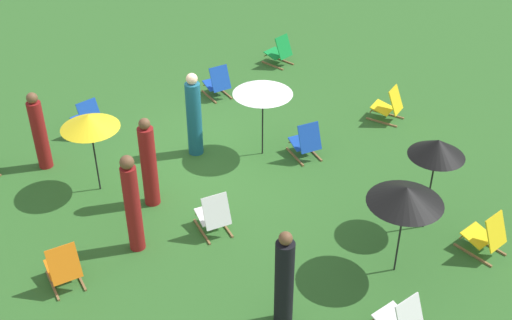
% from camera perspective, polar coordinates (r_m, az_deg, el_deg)
% --- Properties ---
extents(ground_plane, '(40.00, 40.00, 0.00)m').
position_cam_1_polar(ground_plane, '(13.89, -3.31, 0.32)').
color(ground_plane, '#2D6026').
extents(deckchair_2, '(0.49, 0.77, 0.83)m').
position_cam_1_polar(deckchair_2, '(14.98, -14.57, 3.54)').
color(deckchair_2, olive).
rests_on(deckchair_2, ground).
extents(deckchair_3, '(0.63, 0.84, 0.83)m').
position_cam_1_polar(deckchair_3, '(11.07, -16.53, -8.97)').
color(deckchair_3, olive).
rests_on(deckchair_3, ground).
extents(deckchair_4, '(0.61, 0.84, 0.83)m').
position_cam_1_polar(deckchair_4, '(16.07, -3.39, 6.76)').
color(deckchair_4, olive).
rests_on(deckchair_4, ground).
extents(deckchair_5, '(0.67, 0.86, 0.83)m').
position_cam_1_polar(deckchair_5, '(15.33, 11.57, 4.69)').
color(deckchair_5, olive).
rests_on(deckchair_5, ground).
extents(deckchair_6, '(0.67, 0.86, 0.83)m').
position_cam_1_polar(deckchair_6, '(11.68, -3.73, -4.82)').
color(deckchair_6, olive).
rests_on(deckchair_6, ground).
extents(deckchair_7, '(0.53, 0.80, 0.83)m').
position_cam_1_polar(deckchair_7, '(10.06, 12.57, -13.55)').
color(deckchair_7, olive).
rests_on(deckchair_7, ground).
extents(deckchair_8, '(0.55, 0.80, 0.83)m').
position_cam_1_polar(deckchair_8, '(17.72, 2.07, 9.47)').
color(deckchair_8, olive).
rests_on(deckchair_8, ground).
extents(deckchair_9, '(0.68, 0.87, 0.83)m').
position_cam_1_polar(deckchair_9, '(13.71, 4.39, 1.61)').
color(deckchair_9, olive).
rests_on(deckchair_9, ground).
extents(deckchair_10, '(0.50, 0.77, 0.83)m').
position_cam_1_polar(deckchair_10, '(11.88, 19.53, -6.27)').
color(deckchair_10, olive).
rests_on(deckchair_10, ground).
extents(umbrella_0, '(1.11, 1.11, 1.69)m').
position_cam_1_polar(umbrella_0, '(12.45, -14.39, 3.29)').
color(umbrella_0, black).
rests_on(umbrella_0, ground).
extents(umbrella_1, '(1.22, 1.22, 1.71)m').
position_cam_1_polar(umbrella_1, '(10.38, 13.01, -3.01)').
color(umbrella_1, black).
rests_on(umbrella_1, ground).
extents(umbrella_2, '(0.97, 0.97, 1.87)m').
position_cam_1_polar(umbrella_2, '(11.39, 15.61, 1.01)').
color(umbrella_2, black).
rests_on(umbrella_2, ground).
extents(umbrella_3, '(1.23, 1.23, 1.75)m').
position_cam_1_polar(umbrella_3, '(13.17, 0.60, 6.40)').
color(umbrella_3, black).
rests_on(umbrella_3, ground).
extents(person_0, '(0.41, 0.41, 1.71)m').
position_cam_1_polar(person_0, '(13.83, -18.45, 2.32)').
color(person_0, maroon).
rests_on(person_0, ground).
extents(person_1, '(0.39, 0.39, 1.91)m').
position_cam_1_polar(person_1, '(11.15, -10.77, -3.87)').
color(person_1, maroon).
rests_on(person_1, ground).
extents(person_2, '(0.40, 0.40, 1.76)m').
position_cam_1_polar(person_2, '(9.73, 2.49, -10.56)').
color(person_2, black).
rests_on(person_2, ground).
extents(person_3, '(0.36, 0.36, 1.87)m').
position_cam_1_polar(person_3, '(13.60, -5.45, 3.84)').
color(person_3, '#195972').
rests_on(person_3, ground).
extents(person_4, '(0.41, 0.41, 1.86)m').
position_cam_1_polar(person_4, '(12.20, -9.38, -0.36)').
color(person_4, maroon).
rests_on(person_4, ground).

